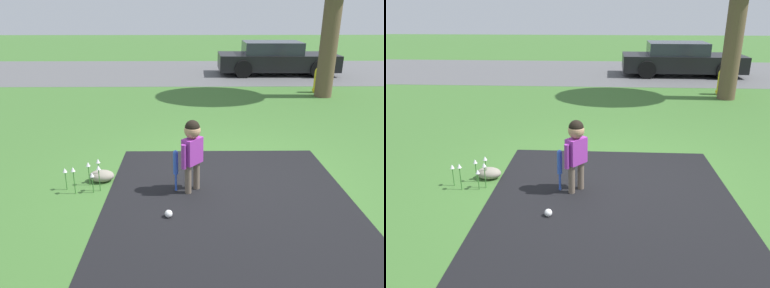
# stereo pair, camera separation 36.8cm
# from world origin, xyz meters

# --- Properties ---
(ground_plane) EXTENTS (60.00, 60.00, 0.00)m
(ground_plane) POSITION_xyz_m (0.00, 0.00, 0.00)
(ground_plane) COLOR #3D6B2D
(street_strip) EXTENTS (40.00, 6.00, 0.01)m
(street_strip) POSITION_xyz_m (0.00, 9.69, 0.00)
(street_strip) COLOR #59595B
(street_strip) RESTS_ON ground
(child) EXTENTS (0.30, 0.33, 1.03)m
(child) POSITION_xyz_m (-0.48, -0.52, 0.67)
(child) COLOR #6B5B4C
(child) RESTS_ON ground
(baseball_bat) EXTENTS (0.07, 0.07, 0.60)m
(baseball_bat) POSITION_xyz_m (-0.71, -0.51, 0.39)
(baseball_bat) COLOR blue
(baseball_bat) RESTS_ON ground
(sports_ball) EXTENTS (0.10, 0.10, 0.10)m
(sports_ball) POSITION_xyz_m (-0.78, -1.21, 0.05)
(sports_ball) COLOR white
(sports_ball) RESTS_ON ground
(fire_hydrant) EXTENTS (0.29, 0.26, 0.73)m
(fire_hydrant) POSITION_xyz_m (3.32, 5.82, 0.36)
(fire_hydrant) COLOR yellow
(fire_hydrant) RESTS_ON ground
(parked_car) EXTENTS (4.40, 1.94, 1.20)m
(parked_car) POSITION_xyz_m (2.78, 9.06, 0.58)
(parked_car) COLOR black
(parked_car) RESTS_ON ground
(flower_bed) EXTENTS (0.53, 0.39, 0.40)m
(flower_bed) POSITION_xyz_m (-1.96, -0.45, 0.30)
(flower_bed) COLOR #38702D
(flower_bed) RESTS_ON ground
(edging_rock) EXTENTS (0.36, 0.25, 0.17)m
(edging_rock) POSITION_xyz_m (-1.81, -0.19, 0.08)
(edging_rock) COLOR gray
(edging_rock) RESTS_ON ground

